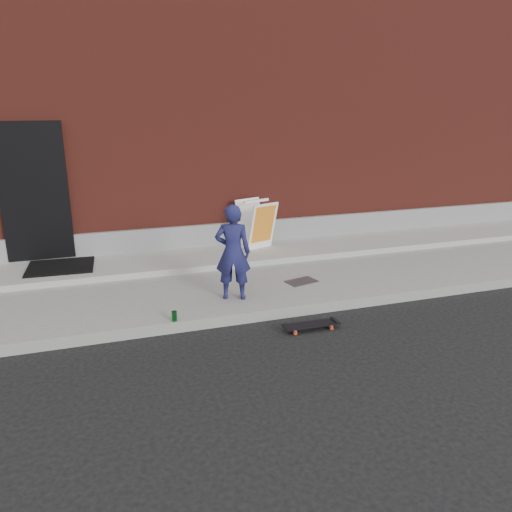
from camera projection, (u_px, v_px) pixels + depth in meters
name	position (u px, v px, depth m)	size (l,w,h in m)	color
ground	(240.00, 325.00, 6.58)	(80.00, 80.00, 0.00)	black
sidewalk	(213.00, 282.00, 7.92)	(20.00, 3.00, 0.15)	gray
apron	(201.00, 258.00, 8.70)	(20.00, 1.20, 0.10)	#9A9994
building	(159.00, 114.00, 12.19)	(20.00, 8.10, 5.00)	maroon
child	(233.00, 252.00, 6.87)	(0.49, 0.32, 1.35)	#1C1E4E
skateboard	(311.00, 325.00, 6.41)	(0.73, 0.19, 0.08)	red
pizza_sign	(257.00, 224.00, 9.03)	(0.70, 0.76, 0.88)	white
soda_can	(174.00, 316.00, 6.31)	(0.07, 0.07, 0.13)	#18782D
doormat	(61.00, 267.00, 8.04)	(1.01, 0.82, 0.03)	black
utility_plate	(302.00, 282.00, 7.69)	(0.46, 0.30, 0.01)	#505055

